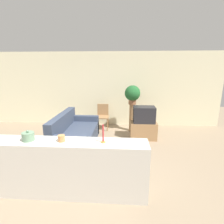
# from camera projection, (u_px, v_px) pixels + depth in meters

# --- Properties ---
(ground_plane) EXTENTS (14.00, 14.00, 0.00)m
(ground_plane) POSITION_uv_depth(u_px,v_px,m) (73.00, 175.00, 3.53)
(ground_plane) COLOR gray
(wall_back) EXTENTS (9.00, 0.06, 2.70)m
(wall_back) POSITION_uv_depth(u_px,v_px,m) (97.00, 89.00, 6.52)
(wall_back) COLOR beige
(wall_back) RESTS_ON ground_plane
(couch) EXTENTS (0.98, 1.90, 0.89)m
(couch) POSITION_uv_depth(u_px,v_px,m) (75.00, 135.00, 4.89)
(couch) COLOR #384256
(couch) RESTS_ON ground_plane
(tv_stand) EXTENTS (0.79, 0.46, 0.53)m
(tv_stand) POSITION_uv_depth(u_px,v_px,m) (143.00, 130.00, 5.34)
(tv_stand) COLOR #9E754C
(tv_stand) RESTS_ON ground_plane
(television) EXTENTS (0.65, 0.44, 0.48)m
(television) POSITION_uv_depth(u_px,v_px,m) (144.00, 114.00, 5.22)
(television) COLOR #232328
(television) RESTS_ON tv_stand
(wooden_chair) EXTENTS (0.44, 0.44, 0.87)m
(wooden_chair) POSITION_uv_depth(u_px,v_px,m) (103.00, 115.00, 6.19)
(wooden_chair) COLOR #9E754C
(wooden_chair) RESTS_ON ground_plane
(plant_stand) EXTENTS (0.18, 0.18, 0.94)m
(plant_stand) POSITION_uv_depth(u_px,v_px,m) (132.00, 118.00, 5.96)
(plant_stand) COLOR #9E754C
(plant_stand) RESTS_ON ground_plane
(potted_plant) EXTENTS (0.51, 0.51, 0.63)m
(potted_plant) POSITION_uv_depth(u_px,v_px,m) (132.00, 94.00, 5.76)
(potted_plant) COLOR #8E5B3D
(potted_plant) RESTS_ON plant_stand
(foreground_counter) EXTENTS (2.80, 0.44, 0.96)m
(foreground_counter) POSITION_uv_depth(u_px,v_px,m) (64.00, 168.00, 2.93)
(foreground_counter) COLOR beige
(foreground_counter) RESTS_ON ground_plane
(decorative_bowl) EXTENTS (0.19, 0.19, 0.18)m
(decorative_bowl) POSITION_uv_depth(u_px,v_px,m) (28.00, 136.00, 2.84)
(decorative_bowl) COLOR gray
(decorative_bowl) RESTS_ON foreground_counter
(candle_jar) EXTENTS (0.11, 0.11, 0.10)m
(candle_jar) POSITION_uv_depth(u_px,v_px,m) (61.00, 138.00, 2.80)
(candle_jar) COLOR #C6844C
(candle_jar) RESTS_ON foreground_counter
(candlestick) EXTENTS (0.07, 0.07, 0.30)m
(candlestick) POSITION_uv_depth(u_px,v_px,m) (103.00, 136.00, 2.75)
(candlestick) COLOR #B7933D
(candlestick) RESTS_ON foreground_counter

